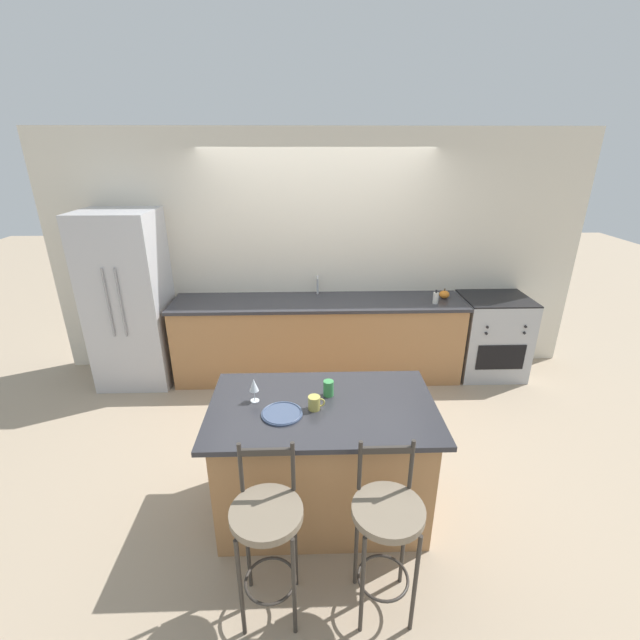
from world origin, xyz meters
name	(u,v)px	position (x,y,z in m)	size (l,w,h in m)	color
ground_plane	(319,390)	(0.00, 0.00, 0.00)	(18.00, 18.00, 0.00)	tan
wall_back	(317,255)	(0.00, 0.72, 1.35)	(6.00, 0.07, 2.70)	beige
back_counter	(318,338)	(0.00, 0.39, 0.46)	(3.23, 0.70, 0.92)	#A87547
sink_faucet	(318,283)	(0.00, 0.59, 1.06)	(0.02, 0.13, 0.22)	#ADAFB5
kitchen_island	(322,459)	(-0.02, -1.66, 0.45)	(1.52, 0.91, 0.90)	#A87547
refrigerator	(130,300)	(-2.05, 0.35, 0.96)	(0.77, 0.72, 1.91)	#BCBCC1
oven_range	(491,336)	(2.00, 0.38, 0.47)	(0.74, 0.66, 0.94)	#ADAFB5
bar_stool_near	(267,529)	(-0.34, -2.38, 0.61)	(0.39, 0.39, 1.07)	#332D28
bar_stool_far	(387,527)	(0.30, -2.38, 0.61)	(0.39, 0.39, 1.07)	#332D28
dinner_plate	(282,413)	(-0.29, -1.75, 0.91)	(0.27, 0.27, 0.02)	#425170
wine_glass	(254,386)	(-0.48, -1.59, 1.02)	(0.06, 0.06, 0.17)	white
coffee_mug	(315,403)	(-0.08, -1.69, 0.95)	(0.11, 0.08, 0.09)	#C1B251
tumbler_cup	(328,388)	(0.02, -1.53, 0.96)	(0.07, 0.07, 0.11)	#3D934C
pumpkin_decoration	(444,294)	(1.42, 0.41, 0.97)	(0.11, 0.11, 0.11)	orange
soap_bottle	(436,298)	(1.27, 0.24, 0.99)	(0.06, 0.06, 0.15)	silver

